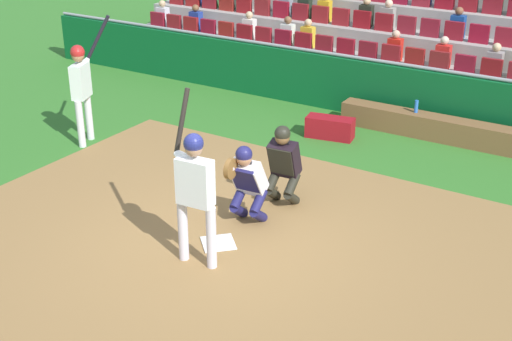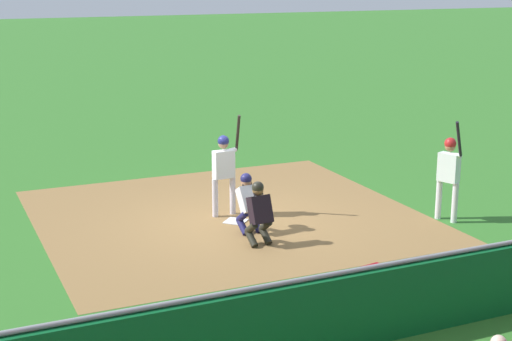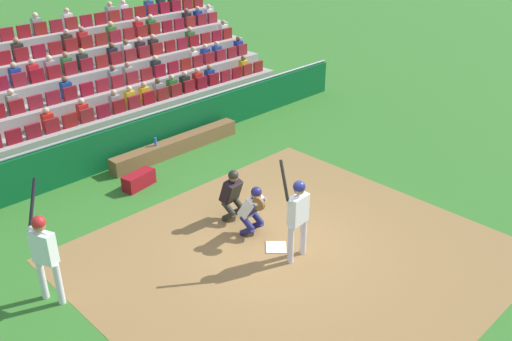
% 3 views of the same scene
% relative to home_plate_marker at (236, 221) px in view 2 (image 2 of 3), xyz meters
% --- Properties ---
extents(ground_plane, '(160.00, 160.00, 0.00)m').
position_rel_home_plate_marker_xyz_m(ground_plane, '(0.00, 0.00, -0.02)').
color(ground_plane, '#327127').
extents(infield_dirt_patch, '(8.17, 7.74, 0.01)m').
position_rel_home_plate_marker_xyz_m(infield_dirt_patch, '(0.00, 0.50, -0.01)').
color(infield_dirt_patch, olive).
rests_on(infield_dirt_patch, ground_plane).
extents(home_plate_marker, '(0.62, 0.62, 0.02)m').
position_rel_home_plate_marker_xyz_m(home_plate_marker, '(0.00, 0.00, 0.00)').
color(home_plate_marker, white).
rests_on(home_plate_marker, infield_dirt_patch).
extents(batter_at_plate, '(0.61, 0.43, 2.28)m').
position_rel_home_plate_marker_xyz_m(batter_at_plate, '(-0.04, 0.53, 1.12)').
color(batter_at_plate, silver).
rests_on(batter_at_plate, ground_plane).
extents(catcher_crouching, '(0.49, 0.73, 1.26)m').
position_rel_home_plate_marker_xyz_m(catcher_crouching, '(-0.01, -0.71, 0.69)').
color(catcher_crouching, navy).
rests_on(catcher_crouching, ground_plane).
extents(home_plate_umpire, '(0.49, 0.49, 1.31)m').
position_rel_home_plate_marker_xyz_m(home_plate_umpire, '(-0.14, -1.52, 0.69)').
color(home_plate_umpire, black).
rests_on(home_plate_umpire, ground_plane).
extents(dugout_wall, '(17.82, 0.24, 1.20)m').
position_rel_home_plate_marker_xyz_m(dugout_wall, '(0.00, -5.95, 0.56)').
color(dugout_wall, '#0B5426').
rests_on(dugout_wall, ground_plane).
extents(dugout_bench, '(4.30, 0.40, 0.44)m').
position_rel_home_plate_marker_xyz_m(dugout_bench, '(-1.51, -5.40, 0.20)').
color(dugout_bench, brown).
rests_on(dugout_bench, ground_plane).
extents(water_bottle_on_bench, '(0.07, 0.07, 0.24)m').
position_rel_home_plate_marker_xyz_m(water_bottle_on_bench, '(-0.80, -5.41, 0.54)').
color(water_bottle_on_bench, blue).
rests_on(water_bottle_on_bench, dugout_bench).
extents(equipment_duffel_bag, '(0.94, 0.51, 0.40)m').
position_rel_home_plate_marker_xyz_m(equipment_duffel_bag, '(0.49, -4.40, 0.18)').
color(equipment_duffel_bag, maroon).
rests_on(equipment_duffel_bag, ground_plane).
extents(on_deck_batter, '(0.52, 0.85, 2.31)m').
position_rel_home_plate_marker_xyz_m(on_deck_batter, '(4.20, -1.80, 1.14)').
color(on_deck_batter, silver).
rests_on(on_deck_batter, ground_plane).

